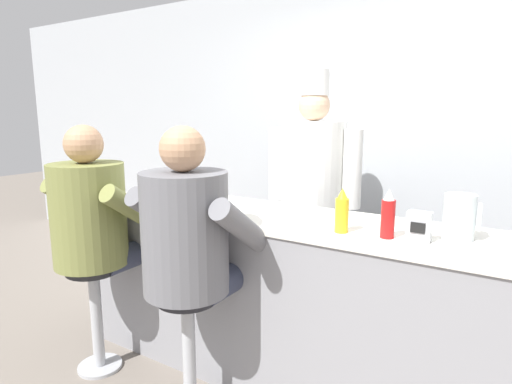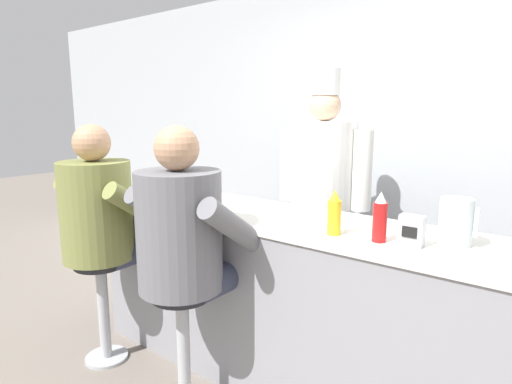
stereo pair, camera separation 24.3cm
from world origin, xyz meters
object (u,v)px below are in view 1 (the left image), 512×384
diner_seated_olive (95,220)px  cook_in_whites_near (312,187)px  breakfast_plate (156,197)px  water_pitcher_clear (459,217)px  coffee_mug_blue (188,192)px  cereal_bowl (175,200)px  diner_seated_grey (190,239)px  mustard_bottle_yellow (342,212)px  napkin_dispenser_chrome (419,226)px  ketchup_bottle_red (388,215)px

diner_seated_olive → cook_in_whites_near: cook_in_whites_near is taller
cook_in_whites_near → breakfast_plate: bearing=-131.9°
water_pitcher_clear → coffee_mug_blue: (-1.67, 0.07, -0.06)m
cereal_bowl → diner_seated_grey: size_ratio=0.10×
mustard_bottle_yellow → cook_in_whites_near: 1.12m
breakfast_plate → cook_in_whites_near: cook_in_whites_near is taller
napkin_dispenser_chrome → cook_in_whites_near: cook_in_whites_near is taller
water_pitcher_clear → cereal_bowl: water_pitcher_clear is taller
mustard_bottle_yellow → cereal_bowl: bearing=176.7°
cook_in_whites_near → coffee_mug_blue: bearing=-129.8°
coffee_mug_blue → cook_in_whites_near: bearing=50.2°
mustard_bottle_yellow → cereal_bowl: (-1.13, 0.07, -0.08)m
cook_in_whites_near → diner_seated_olive: bearing=-122.8°
cereal_bowl → diner_seated_grey: (0.46, -0.39, -0.08)m
breakfast_plate → diner_seated_olive: bearing=-98.8°
mustard_bottle_yellow → diner_seated_grey: diner_seated_grey is taller
ketchup_bottle_red → diner_seated_olive: diner_seated_olive is taller
water_pitcher_clear → cereal_bowl: size_ratio=1.43×
ketchup_bottle_red → breakfast_plate: (-1.55, 0.08, -0.09)m
breakfast_plate → diner_seated_olive: diner_seated_olive is taller
napkin_dispenser_chrome → diner_seated_grey: size_ratio=0.09×
coffee_mug_blue → breakfast_plate: bearing=-140.8°
ketchup_bottle_red → diner_seated_grey: size_ratio=0.15×
ketchup_bottle_red → diner_seated_grey: bearing=-158.2°
ketchup_bottle_red → cereal_bowl: 1.34m
coffee_mug_blue → napkin_dispenser_chrome: napkin_dispenser_chrome is taller
ketchup_bottle_red → cereal_bowl: size_ratio=1.57×
water_pitcher_clear → diner_seated_olive: (-1.90, -0.50, -0.16)m
breakfast_plate → cereal_bowl: bearing=-10.9°
coffee_mug_blue → cereal_bowl: bearing=-75.1°
mustard_bottle_yellow → ketchup_bottle_red: bearing=6.3°
coffee_mug_blue → cook_in_whites_near: 0.92m
cook_in_whites_near → ketchup_bottle_red: bearing=-49.1°
mustard_bottle_yellow → water_pitcher_clear: 0.52m
diner_seated_olive → diner_seated_grey: bearing=0.0°
breakfast_plate → cook_in_whites_near: 1.13m
coffee_mug_blue → mustard_bottle_yellow: bearing=-11.7°
mustard_bottle_yellow → cereal_bowl: mustard_bottle_yellow is taller
mustard_bottle_yellow → breakfast_plate: 1.35m
cereal_bowl → diner_seated_olive: (-0.28, -0.39, -0.08)m
coffee_mug_blue → napkin_dispenser_chrome: (1.52, -0.19, 0.03)m
breakfast_plate → diner_seated_grey: size_ratio=0.16×
breakfast_plate → cereal_bowl: breakfast_plate is taller
coffee_mug_blue → cook_in_whites_near: cook_in_whites_near is taller
water_pitcher_clear → diner_seated_olive: 1.97m
diner_seated_grey → cook_in_whites_near: 1.28m
diner_seated_olive → breakfast_plate: bearing=81.2°
mustard_bottle_yellow → diner_seated_olive: diner_seated_olive is taller
mustard_bottle_yellow → napkin_dispenser_chrome: mustard_bottle_yellow is taller
breakfast_plate → diner_seated_grey: 0.80m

